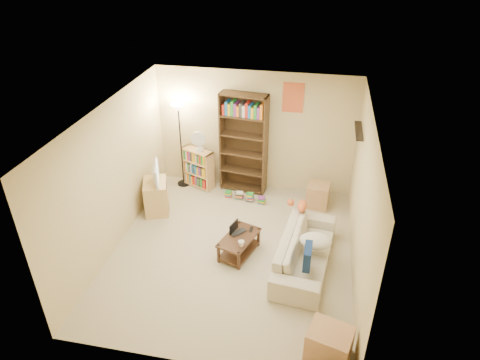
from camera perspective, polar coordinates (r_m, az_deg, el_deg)
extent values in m
plane|color=#C4B593|center=(7.44, -1.05, -9.45)|extent=(4.50, 4.50, 0.00)
cube|color=#D0BC8C|center=(8.67, 2.01, 6.44)|extent=(4.00, 0.04, 2.50)
cube|color=#D0BC8C|center=(5.00, -6.78, -14.59)|extent=(4.00, 0.04, 2.50)
cube|color=#D0BC8C|center=(7.35, -16.57, 0.41)|extent=(0.04, 4.50, 2.50)
cube|color=#D0BC8C|center=(6.64, 16.00, -2.93)|extent=(0.04, 4.50, 2.50)
cube|color=white|center=(6.15, -1.27, 8.75)|extent=(4.00, 4.50, 0.04)
cube|color=red|center=(8.30, 7.09, 10.83)|extent=(0.40, 0.02, 0.58)
cube|color=black|center=(7.50, 15.57, 6.35)|extent=(0.12, 0.80, 0.03)
imported|color=#BDB69C|center=(7.07, 8.68, -9.36)|extent=(2.12, 1.21, 0.57)
cube|color=navy|center=(6.58, 8.99, -10.01)|extent=(0.12, 0.38, 0.34)
ellipsoid|color=beige|center=(6.97, 10.02, -8.04)|extent=(0.52, 0.37, 0.22)
ellipsoid|color=#CB5A2B|center=(7.48, 8.30, -3.44)|extent=(0.37, 0.20, 0.15)
sphere|color=#CB5A2B|center=(7.50, 6.77, -3.05)|extent=(0.12, 0.12, 0.12)
cube|color=#3D2317|center=(7.18, -0.13, -7.68)|extent=(0.67, 0.90, 0.04)
cube|color=#3D2317|center=(7.35, -0.13, -9.32)|extent=(0.64, 0.85, 0.03)
cube|color=#3D2317|center=(7.13, -2.88, -9.75)|extent=(0.04, 0.04, 0.36)
cube|color=#3D2317|center=(6.98, -0.19, -10.74)|extent=(0.04, 0.04, 0.36)
cube|color=#3D2317|center=(7.60, -0.08, -6.78)|extent=(0.04, 0.04, 0.36)
cube|color=#3D2317|center=(7.46, 2.48, -7.62)|extent=(0.04, 0.04, 0.36)
imported|color=black|center=(7.23, -0.03, -7.13)|extent=(0.46, 0.46, 0.02)
cube|color=white|center=(7.21, -0.83, -6.25)|extent=(0.09, 0.26, 0.18)
imported|color=white|center=(6.95, 0.17, -8.49)|extent=(0.20, 0.20, 0.10)
cube|color=black|center=(7.32, 1.50, -6.60)|extent=(0.05, 0.14, 0.02)
cube|color=tan|center=(8.41, -11.13, -2.17)|extent=(0.61, 0.71, 0.65)
imported|color=black|center=(8.15, -11.48, 0.85)|extent=(0.70, 0.50, 0.37)
cube|color=#412D19|center=(8.61, 0.47, 4.78)|extent=(0.98, 0.44, 2.10)
cube|color=tan|center=(9.05, -5.56, 1.58)|extent=(0.72, 0.51, 0.86)
cylinder|color=silver|center=(8.82, -5.44, 4.05)|extent=(0.17, 0.17, 0.04)
cylinder|color=silver|center=(8.77, -5.47, 4.63)|extent=(0.02, 0.02, 0.17)
cylinder|color=silver|center=(8.68, -5.58, 5.50)|extent=(0.30, 0.06, 0.30)
cylinder|color=black|center=(9.35, -7.49, -0.44)|extent=(0.27, 0.27, 0.03)
cylinder|color=black|center=(8.95, -7.85, 4.21)|extent=(0.03, 0.03, 1.72)
cone|color=beige|center=(8.60, -8.27, 9.58)|extent=(0.31, 0.31, 0.14)
cube|color=tan|center=(8.58, 10.33, -2.01)|extent=(0.46, 0.46, 0.48)
cube|color=tan|center=(5.92, 11.81, -20.57)|extent=(0.64, 0.57, 0.45)
cube|color=red|center=(8.81, -1.58, -1.88)|extent=(0.15, 0.12, 0.13)
cube|color=#1966B2|center=(8.73, -0.12, -2.09)|extent=(0.15, 0.12, 0.16)
cube|color=gold|center=(8.65, 1.36, -2.31)|extent=(0.15, 0.12, 0.19)
cube|color=#268C33|center=(8.60, 2.87, -2.73)|extent=(0.15, 0.12, 0.15)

